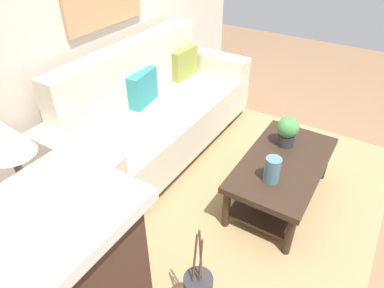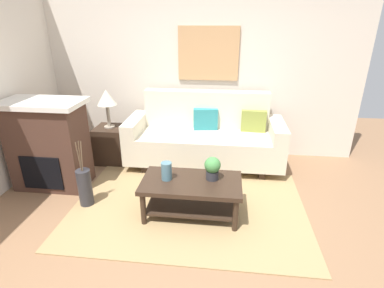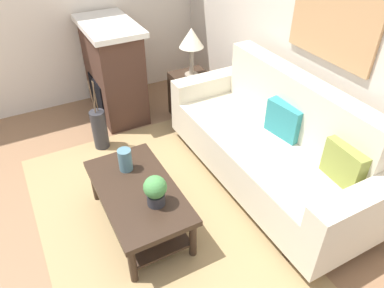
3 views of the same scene
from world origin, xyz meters
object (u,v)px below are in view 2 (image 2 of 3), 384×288
at_px(tabletop_vase, 167,171).
at_px(potted_plant_tabletop, 212,168).
at_px(coffee_table, 191,190).
at_px(framed_painting, 208,54).
at_px(floor_vase, 85,188).
at_px(table_lamp, 106,99).
at_px(fireplace, 49,144).
at_px(throw_pillow_teal, 206,119).
at_px(throw_pillow_olive, 254,121).
at_px(side_table, 112,144).
at_px(couch, 205,138).

xyz_separation_m(tabletop_vase, potted_plant_tabletop, (0.50, 0.06, 0.04)).
bearing_deg(coffee_table, framed_painting, 88.59).
xyz_separation_m(coffee_table, floor_vase, (-1.27, 0.04, -0.08)).
height_order(table_lamp, fireplace, fireplace).
bearing_deg(throw_pillow_teal, table_lamp, -172.24).
height_order(throw_pillow_olive, framed_painting, framed_painting).
bearing_deg(coffee_table, throw_pillow_olive, 62.26).
bearing_deg(throw_pillow_teal, coffee_table, -91.74).
distance_m(throw_pillow_olive, tabletop_vase, 1.77).
relative_size(table_lamp, framed_painting, 0.63).
xyz_separation_m(tabletop_vase, fireplace, (-1.63, 0.44, 0.05)).
height_order(throw_pillow_teal, table_lamp, table_lamp).
distance_m(potted_plant_tabletop, fireplace, 2.16).
height_order(fireplace, floor_vase, fireplace).
xyz_separation_m(throw_pillow_teal, side_table, (-1.44, -0.20, -0.40)).
height_order(couch, tabletop_vase, couch).
bearing_deg(couch, floor_vase, -135.88).
bearing_deg(coffee_table, couch, 88.09).
relative_size(coffee_table, table_lamp, 1.93).
bearing_deg(table_lamp, tabletop_vase, -47.85).
relative_size(throw_pillow_olive, side_table, 0.64).
bearing_deg(fireplace, floor_vase, -33.34).
height_order(table_lamp, framed_painting, framed_painting).
height_order(coffee_table, side_table, side_table).
distance_m(potted_plant_tabletop, side_table, 2.02).
bearing_deg(tabletop_vase, side_table, 132.15).
distance_m(throw_pillow_teal, fireplace, 2.18).
bearing_deg(couch, throw_pillow_teal, 90.00).
relative_size(throw_pillow_teal, table_lamp, 0.63).
bearing_deg(couch, framed_painting, 90.00).
distance_m(table_lamp, framed_painting, 1.65).
bearing_deg(tabletop_vase, fireplace, 164.72).
distance_m(coffee_table, fireplace, 1.98).
bearing_deg(fireplace, coffee_table, -13.35).
xyz_separation_m(throw_pillow_teal, coffee_table, (-0.04, -1.44, -0.37)).
height_order(potted_plant_tabletop, table_lamp, table_lamp).
relative_size(potted_plant_tabletop, floor_vase, 0.57).
bearing_deg(coffee_table, fireplace, 166.65).
bearing_deg(throw_pillow_olive, side_table, -174.79).
relative_size(table_lamp, fireplace, 0.49).
xyz_separation_m(throw_pillow_olive, coffee_table, (-0.76, -1.44, -0.37)).
xyz_separation_m(throw_pillow_teal, potted_plant_tabletop, (0.18, -1.37, -0.11)).
distance_m(throw_pillow_teal, side_table, 1.50).
bearing_deg(side_table, tabletop_vase, -47.85).
distance_m(couch, tabletop_vase, 1.35).
bearing_deg(floor_vase, coffee_table, -1.62).
bearing_deg(floor_vase, throw_pillow_olive, 34.64).
xyz_separation_m(coffee_table, table_lamp, (-1.39, 1.24, 0.68)).
bearing_deg(table_lamp, potted_plant_tabletop, -35.89).
bearing_deg(throw_pillow_teal, framed_painting, 90.00).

